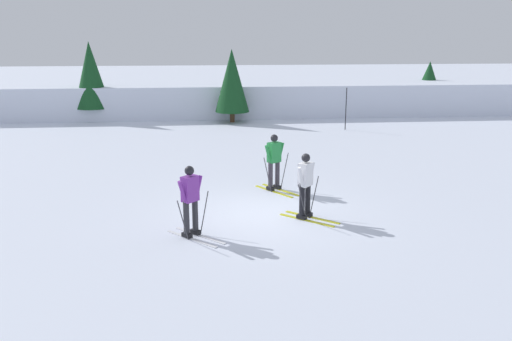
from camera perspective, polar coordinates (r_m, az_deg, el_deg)
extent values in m
plane|color=silver|center=(14.43, 1.08, -4.56)|extent=(120.00, 120.00, 0.00)
cube|color=silver|center=(33.79, -2.60, 8.06)|extent=(80.00, 9.37, 1.75)
cube|color=silver|center=(13.01, -5.86, -6.79)|extent=(1.20, 1.19, 0.02)
cube|color=silver|center=(12.83, -6.76, -7.13)|extent=(1.20, 1.19, 0.02)
cube|color=black|center=(13.09, -6.33, -6.39)|extent=(0.27, 0.27, 0.10)
cube|color=black|center=(12.91, -7.23, -6.72)|extent=(0.27, 0.27, 0.10)
cylinder|color=#2D2D33|center=(12.93, -6.39, -4.42)|extent=(0.14, 0.14, 0.85)
cylinder|color=#2D2D33|center=(12.75, -7.30, -4.73)|extent=(0.14, 0.14, 0.85)
cube|color=purple|center=(12.64, -6.93, -1.90)|extent=(0.44, 0.44, 0.60)
cylinder|color=purple|center=(12.80, -6.05, -1.73)|extent=(0.24, 0.24, 0.55)
cylinder|color=purple|center=(12.47, -7.70, -2.22)|extent=(0.24, 0.24, 0.55)
sphere|color=black|center=(12.53, -6.99, -0.01)|extent=(0.22, 0.22, 0.22)
cylinder|color=#38383D|center=(13.00, -5.44, -4.44)|extent=(0.24, 0.24, 1.03)
cylinder|color=#38383D|center=(12.56, -7.66, -5.21)|extent=(0.24, 0.24, 1.03)
cube|color=gold|center=(14.22, 5.90, -4.89)|extent=(1.26, 1.13, 0.02)
cube|color=gold|center=(13.99, 5.31, -5.21)|extent=(1.26, 1.13, 0.02)
cube|color=black|center=(14.27, 5.39, -4.55)|extent=(0.27, 0.26, 0.10)
cube|color=black|center=(14.05, 4.79, -4.86)|extent=(0.27, 0.26, 0.10)
cylinder|color=black|center=(14.12, 5.43, -2.73)|extent=(0.14, 0.14, 0.85)
cylinder|color=black|center=(13.89, 4.83, -3.01)|extent=(0.14, 0.14, 0.85)
cube|color=white|center=(13.83, 5.20, -0.40)|extent=(0.43, 0.44, 0.60)
cylinder|color=white|center=(14.03, 5.80, -0.25)|extent=(0.24, 0.25, 0.55)
cylinder|color=white|center=(13.62, 4.72, -0.69)|extent=(0.24, 0.25, 0.55)
sphere|color=black|center=(13.73, 5.24, 1.33)|extent=(0.22, 0.22, 0.22)
cylinder|color=#38383D|center=(14.20, 6.08, -2.77)|extent=(0.31, 0.34, 1.04)
cylinder|color=#38383D|center=(13.74, 4.87, -3.35)|extent=(0.31, 0.34, 1.04)
cube|color=gold|center=(16.52, 2.58, -2.03)|extent=(1.00, 1.36, 0.02)
cube|color=gold|center=(16.34, 1.86, -2.21)|extent=(1.00, 1.36, 0.02)
cube|color=black|center=(16.61, 2.23, -1.72)|extent=(0.25, 0.28, 0.10)
cube|color=black|center=(16.43, 1.51, -1.90)|extent=(0.25, 0.28, 0.10)
cylinder|color=#38333D|center=(16.48, 2.25, -0.13)|extent=(0.14, 0.14, 0.85)
cylinder|color=#38333D|center=(16.30, 1.53, -0.30)|extent=(0.14, 0.14, 0.85)
cube|color=#23843D|center=(16.24, 1.91, 1.92)|extent=(0.45, 0.42, 0.60)
cylinder|color=#23843D|center=(16.40, 2.60, 1.99)|extent=(0.26, 0.22, 0.55)
cylinder|color=#23843D|center=(16.07, 1.30, 1.74)|extent=(0.26, 0.22, 0.55)
sphere|color=black|center=(16.15, 1.92, 3.41)|extent=(0.22, 0.22, 0.22)
cylinder|color=#38383D|center=(16.55, 2.99, -0.07)|extent=(0.28, 0.21, 1.11)
cylinder|color=#38383D|center=(16.10, 1.23, -0.46)|extent=(0.28, 0.21, 1.11)
cylinder|color=black|center=(26.60, 9.39, 6.38)|extent=(0.04, 0.04, 2.02)
cylinder|color=#513823|center=(30.41, -16.62, 5.69)|extent=(0.18, 0.18, 0.66)
cone|color=#14421E|center=(30.18, -16.91, 9.55)|extent=(1.87, 1.87, 3.46)
cylinder|color=#513823|center=(28.53, -2.49, 5.63)|extent=(0.25, 0.25, 0.56)
cone|color=#14421E|center=(28.30, -2.54, 9.39)|extent=(1.77, 1.77, 3.20)
cylinder|color=#513823|center=(34.84, 17.45, 6.61)|extent=(0.18, 0.18, 0.55)
cone|color=#14421E|center=(34.68, 17.64, 8.94)|extent=(1.72, 1.72, 2.30)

